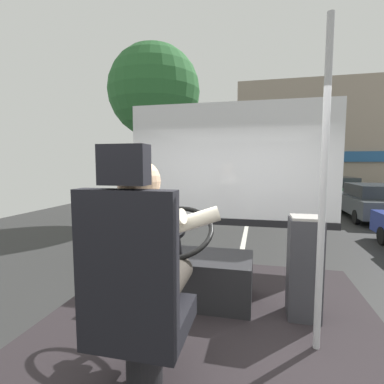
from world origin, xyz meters
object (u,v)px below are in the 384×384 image
(steering_console, at_px, (190,274))
(parked_car_charcoal, at_px, (371,201))
(bus_driver, at_px, (145,255))
(fare_box, at_px, (304,267))
(driver_seat, at_px, (136,298))
(handrail_pole, at_px, (323,189))
(parked_car_green, at_px, (337,189))

(steering_console, relative_size, parked_car_charcoal, 0.28)
(parked_car_charcoal, bearing_deg, bus_driver, -114.35)
(parked_car_charcoal, bearing_deg, fare_box, -111.60)
(driver_seat, distance_m, bus_driver, 0.22)
(driver_seat, height_order, parked_car_charcoal, driver_seat)
(steering_console, xyz_separation_m, fare_box, (0.95, -0.08, 0.18))
(handrail_pole, xyz_separation_m, parked_car_charcoal, (3.68, 9.76, -1.21))
(bus_driver, xyz_separation_m, fare_box, (0.95, 0.94, -0.33))
(steering_console, bearing_deg, handrail_pole, -26.34)
(parked_car_charcoal, bearing_deg, steering_console, -116.67)
(handrail_pole, distance_m, fare_box, 0.77)
(handrail_pole, bearing_deg, driver_seat, -146.12)
(fare_box, height_order, parked_car_green, fare_box)
(steering_console, bearing_deg, parked_car_green, 71.67)
(handrail_pole, height_order, parked_car_green, handrail_pole)
(bus_driver, xyz_separation_m, steering_console, (-0.00, 1.02, -0.50))
(bus_driver, bearing_deg, parked_car_charcoal, 65.65)
(bus_driver, xyz_separation_m, handrail_pole, (0.98, 0.53, 0.33))
(driver_seat, distance_m, steering_console, 1.19)
(fare_box, bearing_deg, parked_car_charcoal, 68.40)
(bus_driver, relative_size, parked_car_charcoal, 0.20)
(parked_car_green, bearing_deg, handrail_pole, -104.14)
(steering_console, distance_m, parked_car_green, 14.65)
(parked_car_green, bearing_deg, bus_driver, -107.15)
(driver_seat, distance_m, fare_box, 1.43)
(bus_driver, height_order, parked_car_charcoal, bus_driver)
(steering_console, relative_size, fare_box, 1.35)
(parked_car_charcoal, relative_size, parked_car_green, 0.89)
(steering_console, height_order, handrail_pole, handrail_pole)
(steering_console, relative_size, handrail_pole, 0.52)
(driver_seat, height_order, parked_car_green, driver_seat)
(fare_box, xyz_separation_m, parked_car_green, (3.65, 13.99, -0.52))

